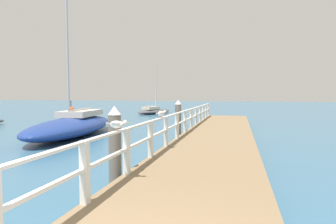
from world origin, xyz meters
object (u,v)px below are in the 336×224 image
object	(u,v)px
dock_piling_near	(115,146)
dock_piling_far	(178,120)
seagull_background	(161,113)
boat_4	(74,125)
boat_5	(154,111)
channel_buoy	(71,110)
seagull_foreground	(117,124)

from	to	relation	value
dock_piling_near	dock_piling_far	distance (m)	6.49
seagull_background	boat_4	bearing A→B (deg)	169.52
seagull_background	boat_5	bearing A→B (deg)	132.32
dock_piling_near	channel_buoy	distance (m)	25.18
dock_piling_near	boat_4	distance (m)	8.28
dock_piling_far	seagull_foreground	bearing A→B (deg)	-86.91
seagull_background	seagull_foreground	bearing A→B (deg)	-65.87
dock_piling_near	boat_5	xyz separation A→B (m)	(-6.05, 21.87, -0.60)
seagull_background	dock_piling_far	bearing A→B (deg)	119.40
dock_piling_far	boat_4	distance (m)	5.35
seagull_background	boat_4	distance (m)	7.00
dock_piling_near	seagull_background	distance (m)	2.50
dock_piling_far	boat_5	distance (m)	16.54
boat_5	channel_buoy	size ratio (longest dim) A/B	3.86
boat_4	seagull_foreground	bearing A→B (deg)	121.05
dock_piling_far	seagull_background	bearing A→B (deg)	-84.64
boat_5	seagull_background	bearing A→B (deg)	-52.86
boat_4	boat_5	xyz separation A→B (m)	(-0.72, 15.54, -0.21)
seagull_foreground	seagull_background	bearing A→B (deg)	178.97
seagull_foreground	boat_4	distance (m)	9.11
seagull_background	boat_4	world-z (taller)	boat_4
dock_piling_near	seagull_foreground	bearing A→B (deg)	-60.91
boat_5	dock_piling_far	bearing A→B (deg)	-49.68
channel_buoy	boat_5	bearing A→B (deg)	10.42
dock_piling_near	seagull_background	xyz separation A→B (m)	(0.38, 2.40, 0.57)
dock_piling_far	channel_buoy	bearing A→B (deg)	137.52
seagull_foreground	channel_buoy	size ratio (longest dim) A/B	0.34
dock_piling_near	dock_piling_far	size ratio (longest dim) A/B	1.00
dock_piling_near	seagull_foreground	size ratio (longest dim) A/B	3.79
seagull_foreground	channel_buoy	world-z (taller)	seagull_foreground
seagull_background	boat_5	distance (m)	20.53
boat_4	dock_piling_far	bearing A→B (deg)	173.59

